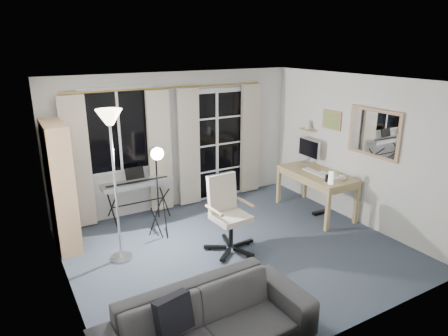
% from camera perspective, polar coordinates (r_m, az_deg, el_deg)
% --- Properties ---
extents(floor, '(4.50, 4.00, 0.02)m').
position_cam_1_polar(floor, '(5.90, 1.88, -11.69)').
color(floor, '#333C4B').
rests_on(floor, ground).
extents(window, '(1.20, 0.08, 1.40)m').
position_cam_1_polar(window, '(6.69, -14.84, 5.15)').
color(window, white).
rests_on(window, floor).
extents(french_door, '(1.32, 0.09, 2.11)m').
position_cam_1_polar(french_door, '(7.46, -1.15, 3.23)').
color(french_door, white).
rests_on(french_door, floor).
extents(curtains, '(3.60, 0.07, 2.13)m').
position_cam_1_polar(curtains, '(6.99, -7.17, 2.69)').
color(curtains, gold).
rests_on(curtains, floor).
extents(bookshelf, '(0.30, 0.86, 1.84)m').
position_cam_1_polar(bookshelf, '(6.10, -22.54, -2.98)').
color(bookshelf, '#A67B58').
rests_on(bookshelf, floor).
extents(torchiere_lamp, '(0.38, 0.38, 2.08)m').
position_cam_1_polar(torchiere_lamp, '(5.25, -15.81, 3.69)').
color(torchiere_lamp, '#B2B2B7').
rests_on(torchiere_lamp, floor).
extents(keyboard_piano, '(1.16, 0.57, 0.84)m').
position_cam_1_polar(keyboard_piano, '(6.71, -12.31, -2.29)').
color(keyboard_piano, black).
rests_on(keyboard_piano, floor).
extents(studio_light, '(0.29, 0.30, 1.49)m').
position_cam_1_polar(studio_light, '(5.84, -9.59, 0.61)').
color(studio_light, black).
rests_on(studio_light, floor).
extents(office_chair, '(0.74, 0.76, 1.09)m').
position_cam_1_polar(office_chair, '(5.70, 0.28, -5.48)').
color(office_chair, black).
rests_on(office_chair, floor).
extents(desk, '(0.74, 1.41, 0.74)m').
position_cam_1_polar(desk, '(7.03, 13.08, -1.32)').
color(desk, '#A28753').
rests_on(desk, floor).
extents(monitor, '(0.18, 0.54, 0.47)m').
position_cam_1_polar(monitor, '(7.37, 12.04, 2.66)').
color(monitor, silver).
rests_on(monitor, desk).
extents(desk_clutter, '(0.45, 0.84, 0.94)m').
position_cam_1_polar(desk_clutter, '(6.85, 13.90, -2.48)').
color(desk_clutter, white).
rests_on(desk_clutter, desk).
extents(mug, '(0.13, 0.10, 0.12)m').
position_cam_1_polar(mug, '(6.72, 16.68, -1.12)').
color(mug, silver).
rests_on(mug, desk).
extents(wall_mirror, '(0.04, 0.94, 0.74)m').
position_cam_1_polar(wall_mirror, '(6.51, 20.64, 4.72)').
color(wall_mirror, '#A67B58').
rests_on(wall_mirror, floor).
extents(framed_print, '(0.03, 0.42, 0.32)m').
position_cam_1_polar(framed_print, '(7.10, 15.15, 6.63)').
color(framed_print, '#A67B58').
rests_on(framed_print, floor).
extents(wall_shelf, '(0.16, 0.30, 0.18)m').
position_cam_1_polar(wall_shelf, '(7.44, 11.95, 5.84)').
color(wall_shelf, '#A67B58').
rests_on(wall_shelf, floor).
extents(sofa, '(2.12, 0.67, 0.82)m').
position_cam_1_polar(sofa, '(4.00, -2.42, -20.39)').
color(sofa, '#2B2B2D').
rests_on(sofa, floor).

